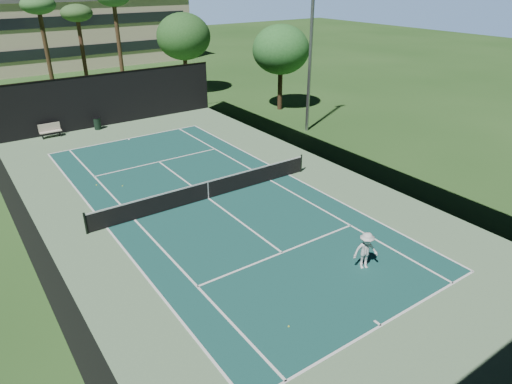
% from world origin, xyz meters
% --- Properties ---
extents(ground, '(160.00, 160.00, 0.00)m').
position_xyz_m(ground, '(0.00, 0.00, 0.00)').
color(ground, '#264E1D').
rests_on(ground, ground).
extents(apron_slab, '(18.00, 32.00, 0.01)m').
position_xyz_m(apron_slab, '(0.00, 0.00, 0.01)').
color(apron_slab, '#62875F').
rests_on(apron_slab, ground).
extents(court_surface, '(10.97, 23.77, 0.01)m').
position_xyz_m(court_surface, '(0.00, 0.00, 0.01)').
color(court_surface, '#174944').
rests_on(court_surface, ground).
extents(court_lines, '(11.07, 23.87, 0.01)m').
position_xyz_m(court_lines, '(0.00, 0.00, 0.02)').
color(court_lines, white).
rests_on(court_lines, ground).
extents(tennis_net, '(12.90, 0.10, 1.10)m').
position_xyz_m(tennis_net, '(0.00, 0.00, 0.56)').
color(tennis_net, black).
rests_on(tennis_net, ground).
extents(fence, '(18.04, 32.05, 4.03)m').
position_xyz_m(fence, '(0.00, 0.06, 2.01)').
color(fence, black).
rests_on(fence, ground).
extents(player, '(1.20, 0.96, 1.62)m').
position_xyz_m(player, '(2.09, -9.15, 0.81)').
color(player, silver).
rests_on(player, ground).
extents(tennis_ball_a, '(0.06, 0.06, 0.06)m').
position_xyz_m(tennis_ball_a, '(-2.61, -10.13, 0.03)').
color(tennis_ball_a, '#D5EC35').
rests_on(tennis_ball_a, ground).
extents(tennis_ball_b, '(0.06, 0.06, 0.06)m').
position_xyz_m(tennis_ball_b, '(-3.21, 4.15, 0.03)').
color(tennis_ball_b, '#C7EB35').
rests_on(tennis_ball_b, ground).
extents(tennis_ball_c, '(0.08, 0.08, 0.08)m').
position_xyz_m(tennis_ball_c, '(2.73, 1.25, 0.04)').
color(tennis_ball_c, '#C2DD32').
rests_on(tennis_ball_c, ground).
extents(tennis_ball_d, '(0.07, 0.07, 0.07)m').
position_xyz_m(tennis_ball_d, '(-4.38, 5.09, 0.03)').
color(tennis_ball_d, '#D2F437').
rests_on(tennis_ball_d, ground).
extents(park_bench, '(1.50, 0.45, 1.02)m').
position_xyz_m(park_bench, '(-4.46, 15.48, 0.55)').
color(park_bench, beige).
rests_on(park_bench, ground).
extents(trash_bin, '(0.56, 0.56, 0.95)m').
position_xyz_m(trash_bin, '(-1.05, 15.37, 0.48)').
color(trash_bin, black).
rests_on(trash_bin, ground).
extents(palm_a, '(2.80, 2.80, 9.32)m').
position_xyz_m(palm_a, '(-2.00, 24.00, 8.19)').
color(palm_a, '#45321D').
rests_on(palm_a, ground).
extents(palm_b, '(2.80, 2.80, 8.42)m').
position_xyz_m(palm_b, '(1.50, 26.00, 7.36)').
color(palm_b, '#4C2F20').
rests_on(palm_b, ground).
extents(palm_c, '(2.80, 2.80, 9.77)m').
position_xyz_m(palm_c, '(4.00, 23.00, 8.60)').
color(palm_c, '#4C3420').
rests_on(palm_c, ground).
extents(decid_tree_a, '(5.12, 5.12, 7.62)m').
position_xyz_m(decid_tree_a, '(10.00, 22.00, 5.42)').
color(decid_tree_a, '#402A1B').
rests_on(decid_tree_a, ground).
extents(decid_tree_b, '(4.80, 4.80, 7.14)m').
position_xyz_m(decid_tree_b, '(14.00, 12.00, 5.08)').
color(decid_tree_b, '#422C1C').
rests_on(decid_tree_b, ground).
extents(campus_building, '(40.50, 12.50, 8.30)m').
position_xyz_m(campus_building, '(0.00, 45.98, 4.21)').
color(campus_building, beige).
rests_on(campus_building, ground).
extents(light_pole, '(0.90, 0.25, 12.22)m').
position_xyz_m(light_pole, '(12.00, 6.00, 6.46)').
color(light_pole, gray).
rests_on(light_pole, ground).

